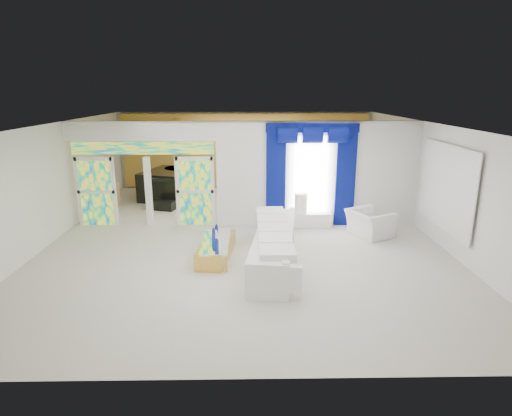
{
  "coord_description": "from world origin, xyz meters",
  "views": [
    {
      "loc": [
        0.13,
        -10.96,
        3.82
      ],
      "look_at": [
        0.3,
        -1.2,
        1.1
      ],
      "focal_mm": 29.68,
      "sensor_mm": 36.0,
      "label": 1
    }
  ],
  "objects_px": {
    "coffee_table": "(216,249)",
    "armchair": "(370,223)",
    "grand_piano": "(169,184)",
    "white_sofa": "(274,247)",
    "console_table": "(311,220)"
  },
  "relations": [
    {
      "from": "coffee_table",
      "to": "armchair",
      "type": "xyz_separation_m",
      "value": [
        4.04,
        1.47,
        0.15
      ]
    },
    {
      "from": "coffee_table",
      "to": "grand_piano",
      "type": "bearing_deg",
      "value": 110.3
    },
    {
      "from": "white_sofa",
      "to": "grand_piano",
      "type": "relative_size",
      "value": 1.9
    },
    {
      "from": "console_table",
      "to": "grand_piano",
      "type": "relative_size",
      "value": 0.59
    },
    {
      "from": "white_sofa",
      "to": "coffee_table",
      "type": "relative_size",
      "value": 2.09
    },
    {
      "from": "coffee_table",
      "to": "armchair",
      "type": "bearing_deg",
      "value": 20.05
    },
    {
      "from": "white_sofa",
      "to": "coffee_table",
      "type": "height_order",
      "value": "white_sofa"
    },
    {
      "from": "coffee_table",
      "to": "console_table",
      "type": "height_order",
      "value": "coffee_table"
    },
    {
      "from": "white_sofa",
      "to": "armchair",
      "type": "relative_size",
      "value": 3.56
    },
    {
      "from": "console_table",
      "to": "armchair",
      "type": "relative_size",
      "value": 1.11
    },
    {
      "from": "coffee_table",
      "to": "grand_piano",
      "type": "distance_m",
      "value": 6.17
    },
    {
      "from": "coffee_table",
      "to": "console_table",
      "type": "bearing_deg",
      "value": 42.16
    },
    {
      "from": "console_table",
      "to": "armchair",
      "type": "xyz_separation_m",
      "value": [
        1.47,
        -0.85,
        0.15
      ]
    },
    {
      "from": "white_sofa",
      "to": "console_table",
      "type": "xyz_separation_m",
      "value": [
        1.21,
        2.62,
        -0.17
      ]
    },
    {
      "from": "armchair",
      "to": "grand_piano",
      "type": "distance_m",
      "value": 7.53
    }
  ]
}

